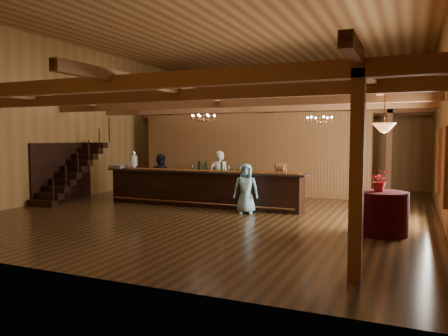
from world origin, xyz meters
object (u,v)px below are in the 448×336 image
at_px(backbar_shelf, 221,183).
at_px(chandelier_left, 204,117).
at_px(raffle_drum, 281,168).
at_px(staff_second, 160,177).
at_px(tasting_bar, 202,188).
at_px(round_table, 382,213).
at_px(bartender, 219,177).
at_px(pendant_lamp, 384,128).
at_px(beverage_dispenser, 133,160).
at_px(floor_plant, 308,181).
at_px(chandelier_right, 320,119).
at_px(guest, 246,189).

height_order(backbar_shelf, chandelier_left, chandelier_left).
relative_size(raffle_drum, staff_second, 0.21).
distance_m(tasting_bar, round_table, 5.90).
relative_size(round_table, bartender, 0.64).
xyz_separation_m(chandelier_left, staff_second, (-1.77, 0.16, -2.04)).
relative_size(raffle_drum, pendant_lamp, 0.38).
relative_size(beverage_dispenser, round_table, 0.53).
height_order(tasting_bar, bartender, bartender).
xyz_separation_m(backbar_shelf, bartender, (0.94, -2.29, 0.46)).
height_order(tasting_bar, staff_second, staff_second).
height_order(raffle_drum, pendant_lamp, pendant_lamp).
bearing_deg(backbar_shelf, floor_plant, 14.67).
xyz_separation_m(chandelier_left, chandelier_right, (3.58, 1.09, -0.08)).
xyz_separation_m(tasting_bar, floor_plant, (2.60, 3.63, 0.00)).
bearing_deg(chandelier_left, guest, -33.02).
bearing_deg(staff_second, pendant_lamp, 156.50).
height_order(tasting_bar, beverage_dispenser, beverage_dispenser).
distance_m(round_table, guest, 4.02).
bearing_deg(chandelier_right, tasting_bar, -153.98).
xyz_separation_m(chandelier_right, staff_second, (-5.35, -0.92, -1.96)).
bearing_deg(pendant_lamp, floor_plant, 117.01).
distance_m(chandelier_right, guest, 3.52).
xyz_separation_m(beverage_dispenser, chandelier_right, (6.03, 1.56, 1.35)).
bearing_deg(guest, bartender, 121.42).
height_order(chandelier_left, staff_second, chandelier_left).
bearing_deg(chandelier_left, chandelier_right, 16.89).
xyz_separation_m(pendant_lamp, floor_plant, (-2.92, 5.72, -1.83)).
bearing_deg(bartender, beverage_dispenser, -12.40).
bearing_deg(pendant_lamp, beverage_dispenser, 165.09).
distance_m(beverage_dispenser, chandelier_right, 6.37).
height_order(round_table, bartender, bartender).
distance_m(round_table, chandelier_right, 4.88).
bearing_deg(raffle_drum, staff_second, 170.10).
bearing_deg(beverage_dispenser, chandelier_right, 14.48).
xyz_separation_m(raffle_drum, chandelier_left, (-2.81, 0.64, 1.54)).
distance_m(raffle_drum, staff_second, 4.67).
bearing_deg(round_table, tasting_bar, 159.23).
xyz_separation_m(beverage_dispenser, round_table, (8.18, -2.18, -0.93)).
bearing_deg(beverage_dispenser, pendant_lamp, -14.91).
distance_m(backbar_shelf, chandelier_right, 4.88).
distance_m(bartender, floor_plant, 3.73).
bearing_deg(pendant_lamp, chandelier_left, 155.20).
bearing_deg(floor_plant, round_table, -62.99).
xyz_separation_m(round_table, staff_second, (-7.50, 2.81, 0.32)).
bearing_deg(raffle_drum, guest, -142.80).
bearing_deg(beverage_dispenser, round_table, -14.91).
bearing_deg(beverage_dispenser, raffle_drum, -1.82).
bearing_deg(tasting_bar, raffle_drum, -1.16).
height_order(raffle_drum, floor_plant, raffle_drum).
distance_m(guest, floor_plant, 4.43).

